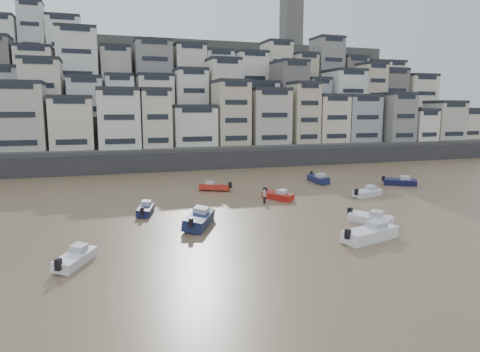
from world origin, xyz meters
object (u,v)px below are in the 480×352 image
object	(u,v)px
boat_b	(370,217)
boat_e	(278,194)
boat_g	(400,181)
boat_j	(75,257)
boat_f	(146,208)
boat_h	(215,186)
person_pink	(264,196)
boat_d	(368,191)
boat_i	(318,178)
boat_a	(370,231)
boat_c	(199,217)

from	to	relation	value
boat_b	boat_e	distance (m)	14.37
boat_g	boat_j	world-z (taller)	boat_g
boat_e	boat_f	xyz separation A→B (m)	(-16.93, -2.54, 0.00)
boat_e	boat_h	world-z (taller)	boat_h
boat_b	person_pink	world-z (taller)	person_pink
boat_d	boat_j	size ratio (longest dim) A/B	1.06
boat_d	boat_h	size ratio (longest dim) A/B	1.04
boat_h	boat_i	distance (m)	17.39
boat_h	boat_a	bearing A→B (deg)	133.50
boat_c	boat_f	bearing A→B (deg)	59.89
boat_h	person_pink	distance (m)	10.66
boat_d	boat_b	bearing A→B (deg)	-142.80
boat_g	boat_j	bearing A→B (deg)	-122.09
boat_d	boat_i	xyz separation A→B (m)	(-0.91, 11.90, 0.10)
boat_b	boat_i	size ratio (longest dim) A/B	0.83
boat_c	boat_h	size ratio (longest dim) A/B	1.37
boat_d	boat_g	xyz separation A→B (m)	(9.74, 5.74, 0.03)
boat_e	boat_i	size ratio (longest dim) A/B	0.84
boat_b	boat_c	xyz separation A→B (m)	(-16.70, 4.38, 0.25)
boat_c	boat_g	world-z (taller)	boat_c
boat_e	person_pink	size ratio (longest dim) A/B	2.75
boat_a	boat_h	xyz separation A→B (m)	(-7.00, 27.06, -0.20)
boat_f	boat_g	xyz separation A→B (m)	(38.75, 6.36, 0.05)
boat_j	boat_c	bearing A→B (deg)	-29.97
boat_a	boat_i	world-z (taller)	boat_a
boat_g	boat_h	size ratio (longest dim) A/B	1.09
boat_j	boat_e	bearing A→B (deg)	-28.68
boat_i	boat_j	size ratio (longest dim) A/B	1.22
boat_c	boat_j	size ratio (longest dim) A/B	1.40
boat_a	boat_h	distance (m)	27.96
boat_g	boat_j	xyz separation A→B (m)	(-45.35, -20.80, -0.07)
boat_e	boat_g	xyz separation A→B (m)	(21.82, 3.82, 0.06)
boat_b	boat_i	bearing A→B (deg)	132.55
boat_h	boat_j	size ratio (longest dim) A/B	1.02
boat_c	boat_i	bearing A→B (deg)	-24.33
boat_c	boat_j	world-z (taller)	boat_c
boat_e	boat_h	bearing A→B (deg)	-169.94
boat_e	boat_j	size ratio (longest dim) A/B	1.02
boat_f	boat_j	world-z (taller)	boat_f
boat_h	boat_e	bearing A→B (deg)	154.95
person_pink	boat_a	bearing A→B (deg)	-79.08
boat_a	boat_f	world-z (taller)	boat_a
boat_a	person_pink	xyz separation A→B (m)	(-3.29, 17.07, 0.02)
boat_b	boat_c	distance (m)	17.27
boat_b	boat_e	size ratio (longest dim) A/B	0.99
boat_d	boat_g	size ratio (longest dim) A/B	0.95
boat_d	boat_f	xyz separation A→B (m)	(-29.01, -0.62, -0.02)
boat_a	boat_g	world-z (taller)	boat_a
boat_e	boat_i	xyz separation A→B (m)	(11.18, 9.98, 0.13)
boat_a	boat_e	bearing A→B (deg)	75.75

